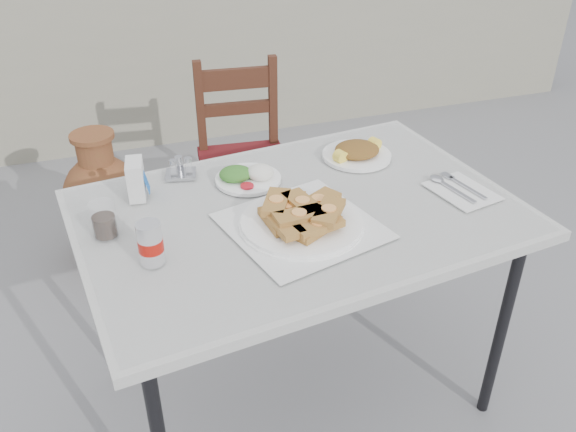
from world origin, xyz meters
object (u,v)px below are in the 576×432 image
object	(u,v)px
cola_glass	(104,222)
chair	(243,159)
salad_rice_plate	(247,176)
soda_can	(151,243)
cafe_table	(299,224)
condiment_caddy	(181,170)
napkin_holder	(136,179)
salad_chopped_plate	(357,152)
pide_plate	(302,215)
terracotta_urn	(104,202)

from	to	relation	value
cola_glass	chair	xyz separation A→B (m)	(0.69, 1.03, -0.39)
salad_rice_plate	soda_can	xyz separation A→B (m)	(-0.38, -0.37, 0.04)
cafe_table	chair	distance (m)	1.11
soda_can	condiment_caddy	size ratio (longest dim) A/B	1.06
salad_rice_plate	napkin_holder	size ratio (longest dim) A/B	1.79
salad_chopped_plate	cola_glass	bearing A→B (deg)	-165.64
salad_chopped_plate	napkin_holder	bearing A→B (deg)	-177.67
pide_plate	salad_rice_plate	xyz separation A→B (m)	(-0.08, 0.33, -0.02)
salad_rice_plate	napkin_holder	xyz separation A→B (m)	(-0.37, 0.02, 0.04)
terracotta_urn	chair	bearing A→B (deg)	-7.83
condiment_caddy	napkin_holder	bearing A→B (deg)	-149.68
soda_can	napkin_holder	xyz separation A→B (m)	(0.01, 0.38, 0.00)
soda_can	chair	bearing A→B (deg)	64.67
cafe_table	cola_glass	distance (m)	0.61
soda_can	condiment_caddy	distance (m)	0.51
salad_rice_plate	salad_chopped_plate	distance (m)	0.44
soda_can	condiment_caddy	bearing A→B (deg)	71.02
pide_plate	condiment_caddy	xyz separation A→B (m)	(-0.29, 0.44, -0.01)
salad_rice_plate	terracotta_urn	world-z (taller)	salad_rice_plate
chair	pide_plate	bearing A→B (deg)	-89.88
salad_rice_plate	soda_can	world-z (taller)	soda_can
cafe_table	soda_can	world-z (taller)	soda_can
salad_chopped_plate	condiment_caddy	size ratio (longest dim) A/B	2.15
pide_plate	salad_rice_plate	world-z (taller)	pide_plate
salad_chopped_plate	terracotta_urn	world-z (taller)	salad_chopped_plate
chair	terracotta_urn	bearing A→B (deg)	177.92
salad_chopped_plate	cola_glass	world-z (taller)	cola_glass
chair	terracotta_urn	xyz separation A→B (m)	(-0.69, 0.10, -0.18)
cafe_table	condiment_caddy	bearing A→B (deg)	133.43
salad_rice_plate	terracotta_urn	distance (m)	1.19
salad_rice_plate	salad_chopped_plate	xyz separation A→B (m)	(0.43, 0.05, 0.00)
pide_plate	salad_rice_plate	size ratio (longest dim) A/B	2.25
cafe_table	soda_can	bearing A→B (deg)	-163.86
salad_chopped_plate	soda_can	bearing A→B (deg)	-152.70
salad_chopped_plate	terracotta_urn	distance (m)	1.39
pide_plate	terracotta_urn	size ratio (longest dim) A/B	0.75
salad_chopped_plate	chair	size ratio (longest dim) A/B	0.27
condiment_caddy	terracotta_urn	xyz separation A→B (m)	(-0.28, 0.83, -0.55)
cafe_table	napkin_holder	distance (m)	0.55
pide_plate	chair	world-z (taller)	chair
cafe_table	chair	bearing A→B (deg)	85.31
pide_plate	condiment_caddy	bearing A→B (deg)	123.71
pide_plate	napkin_holder	distance (m)	0.57
cafe_table	condiment_caddy	distance (m)	0.47
salad_rice_plate	cola_glass	size ratio (longest dim) A/B	2.10
cola_glass	chair	world-z (taller)	chair
cafe_table	terracotta_urn	bearing A→B (deg)	117.44
pide_plate	salad_chopped_plate	bearing A→B (deg)	47.00
terracotta_urn	cola_glass	bearing A→B (deg)	-89.70
salad_chopped_plate	cafe_table	bearing A→B (deg)	-139.49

